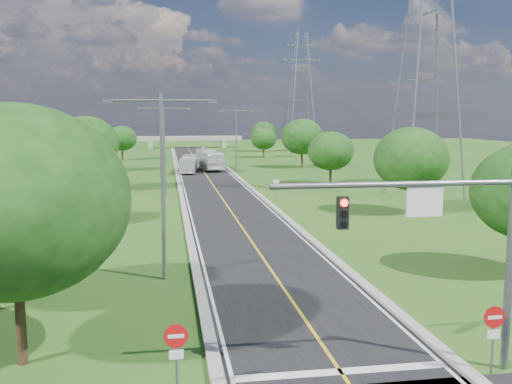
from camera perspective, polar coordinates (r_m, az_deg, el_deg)
The scene contains 26 objects.
ground at distance 79.15m, azimuth -4.71°, elevation 1.23°, with size 260.00×260.00×0.00m, color #1F4F16.
road at distance 85.10m, azimuth -5.01°, elevation 1.70°, with size 8.00×150.00×0.06m, color black.
curb_left at distance 84.91m, azimuth -7.87°, elevation 1.70°, with size 0.50×150.00×0.22m, color gray.
curb_right at distance 85.48m, azimuth -2.17°, elevation 1.80°, with size 0.50×150.00×0.22m, color gray.
signal_mast at distance 20.22m, azimuth 19.18°, elevation -3.92°, with size 8.54×0.33×7.20m.
do_not_enter_left at distance 18.33m, azimuth -7.99°, elevation -15.01°, with size 0.76×0.11×2.50m.
do_not_enter_right at distance 21.26m, azimuth 22.68°, elevation -12.30°, with size 0.76×0.11×2.50m.
speed_limit_sign at distance 57.94m, azimuth 2.04°, elevation 0.50°, with size 0.55×0.09×2.40m.
overpass at distance 158.68m, azimuth -6.88°, elevation 5.28°, with size 30.00×3.00×3.20m.
streetlight_near_left at distance 30.58m, azimuth -9.34°, elevation 2.17°, with size 5.90×0.25×10.00m.
streetlight_mid_left at distance 63.51m, azimuth -9.18°, elevation 4.96°, with size 5.90×0.25×10.00m.
streetlight_far_right at distance 97.20m, azimuth -2.00°, elevation 5.95°, with size 5.90×0.25×10.00m.
power_tower_near at distance 64.92m, azimuth 16.79°, elevation 11.92°, with size 9.00×6.40×28.00m.
power_tower_far at distance 137.27m, azimuth 4.51°, elevation 9.80°, with size 9.00×6.40×28.00m.
tree_lb at distance 47.74m, azimuth -21.29°, elevation 2.12°, with size 6.30×6.30×7.33m.
tree_lc at distance 69.14m, azimuth -16.66°, elevation 4.65°, with size 7.56×7.56×8.79m.
tree_ld at distance 93.20m, azimuth -15.92°, elevation 4.99°, with size 6.72×6.72×7.82m.
tree_le at distance 116.86m, azimuth -13.28°, elevation 5.25°, with size 5.88×5.88×6.84m.
tree_lf at distance 21.30m, azimuth -23.05°, elevation -0.86°, with size 7.98×7.98×9.28m.
tree_rb at distance 53.25m, azimuth 15.24°, elevation 3.23°, with size 6.72×6.72×7.82m.
tree_rc at distance 73.58m, azimuth 7.49°, elevation 4.10°, with size 5.88×5.88×6.84m.
tree_rd at distance 97.22m, azimuth 4.63°, elevation 5.53°, with size 7.14×7.14×8.30m.
tree_re at distance 120.26m, azimuth 0.77°, elevation 5.37°, with size 5.46×5.46×6.35m.
tree_rf at distance 140.53m, azimuth 0.80°, elevation 5.95°, with size 6.30×6.30×7.33m.
bus_outbound at distance 93.36m, azimuth -4.71°, elevation 3.25°, with size 2.73×11.66×3.25m, color silver.
bus_inbound at distance 89.01m, azimuth -6.75°, elevation 2.80°, with size 2.21×9.43×2.63m, color silver.
Camera 1 is at (-5.77, -18.45, 8.81)m, focal length 40.00 mm.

